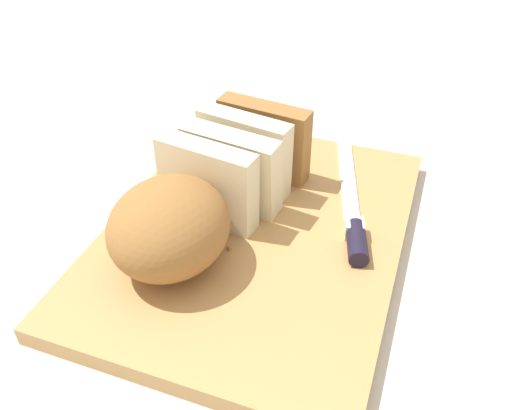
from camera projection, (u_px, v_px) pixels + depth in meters
The scene contains 8 objects.
ground_plane at pixel (256, 241), 0.59m from camera, with size 3.00×3.00×0.00m, color beige.
cutting_board at pixel (256, 234), 0.58m from camera, with size 0.40×0.30×0.02m, color tan.
bread_loaf at pixel (203, 194), 0.55m from camera, with size 0.27×0.15×0.09m.
bread_knife at pixel (353, 222), 0.57m from camera, with size 0.25×0.08×0.02m.
crumb_near_knife at pixel (235, 191), 0.63m from camera, with size 0.00×0.00×0.00m, color #A8753D.
crumb_near_loaf at pixel (226, 232), 0.57m from camera, with size 0.01×0.01×0.01m, color #A8753D.
crumb_stray_left at pixel (229, 248), 0.55m from camera, with size 0.00×0.00×0.00m, color #A8753D.
crumb_stray_right at pixel (203, 235), 0.57m from camera, with size 0.00×0.00×0.00m, color #A8753D.
Camera 1 is at (-0.42, -0.15, 0.39)m, focal length 38.22 mm.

